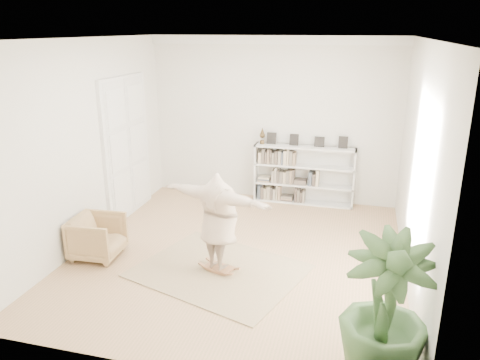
% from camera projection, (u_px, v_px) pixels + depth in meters
% --- Properties ---
extents(floor, '(6.00, 6.00, 0.00)m').
position_uv_depth(floor, '(238.00, 254.00, 8.13)').
color(floor, '#A18253').
rests_on(floor, ground).
extents(room_shell, '(6.00, 6.00, 6.00)m').
position_uv_depth(room_shell, '(274.00, 40.00, 9.74)').
color(room_shell, silver).
rests_on(room_shell, floor).
extents(doors, '(0.09, 1.78, 2.92)m').
position_uv_depth(doors, '(127.00, 149.00, 9.55)').
color(doors, white).
rests_on(doors, floor).
extents(bookshelf, '(2.20, 0.35, 1.64)m').
position_uv_depth(bookshelf, '(304.00, 176.00, 10.34)').
color(bookshelf, silver).
rests_on(bookshelf, floor).
extents(armchair, '(0.85, 0.83, 0.73)m').
position_uv_depth(armchair, '(97.00, 237.00, 7.95)').
color(armchair, tan).
rests_on(armchair, floor).
extents(rug, '(3.00, 2.68, 0.02)m').
position_uv_depth(rug, '(219.00, 271.00, 7.56)').
color(rug, tan).
rests_on(rug, floor).
extents(rocker_board, '(0.52, 0.40, 0.10)m').
position_uv_depth(rocker_board, '(219.00, 268.00, 7.54)').
color(rocker_board, '#905A39').
rests_on(rocker_board, rug).
extents(person, '(2.02, 1.11, 1.59)m').
position_uv_depth(person, '(218.00, 219.00, 7.28)').
color(person, '#C4AA93').
rests_on(person, rocker_board).
extents(houseplant, '(1.05, 1.05, 1.72)m').
position_uv_depth(houseplant, '(385.00, 310.00, 5.03)').
color(houseplant, '#325128').
rests_on(houseplant, floor).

